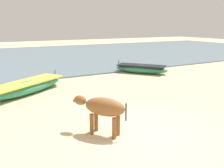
# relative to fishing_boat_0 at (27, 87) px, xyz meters

# --- Properties ---
(ground) EXTENTS (80.00, 80.00, 0.00)m
(ground) POSITION_rel_fishing_boat_0_xyz_m (2.07, -5.69, -0.28)
(ground) COLOR beige
(sea_water) EXTENTS (60.00, 20.00, 0.08)m
(sea_water) POSITION_rel_fishing_boat_0_xyz_m (2.07, 12.12, -0.24)
(sea_water) COLOR slate
(sea_water) RESTS_ON ground
(fishing_boat_0) EXTENTS (3.95, 3.08, 0.72)m
(fishing_boat_0) POSITION_rel_fishing_boat_0_xyz_m (0.00, 0.00, 0.00)
(fishing_boat_0) COLOR #338C66
(fishing_boat_0) RESTS_ON ground
(fishing_boat_2) EXTENTS (2.76, 3.17, 0.70)m
(fishing_boat_2) POSITION_rel_fishing_boat_0_xyz_m (6.96, 1.35, -0.01)
(fishing_boat_2) COLOR #338C66
(fishing_boat_2) RESTS_ON ground
(cow_adult_brown) EXTENTS (1.16, 1.43, 1.03)m
(cow_adult_brown) POSITION_rel_fishing_boat_0_xyz_m (0.96, -5.23, 0.46)
(cow_adult_brown) COLOR brown
(cow_adult_brown) RESTS_ON ground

